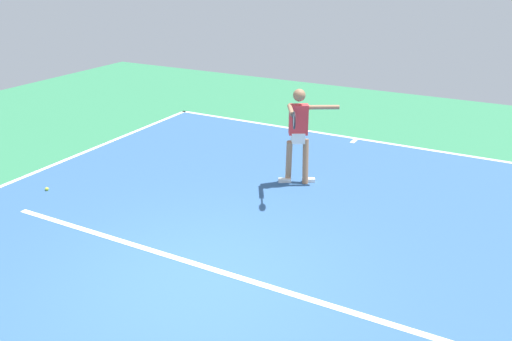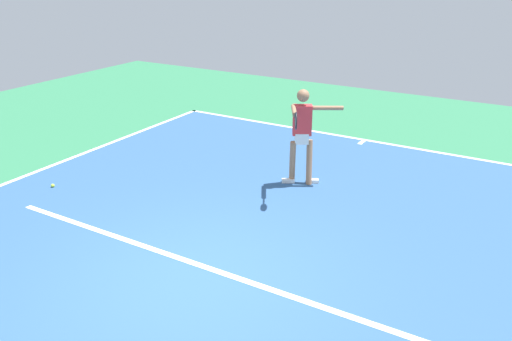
% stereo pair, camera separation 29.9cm
% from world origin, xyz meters
% --- Properties ---
extents(ground_plane, '(23.24, 23.24, 0.00)m').
position_xyz_m(ground_plane, '(0.00, 0.00, 0.00)').
color(ground_plane, '#2D754C').
extents(court_surface, '(9.99, 13.36, 0.00)m').
position_xyz_m(court_surface, '(0.00, 0.00, 0.00)').
color(court_surface, '#2D5484').
rests_on(court_surface, ground_plane).
extents(court_line_baseline_near, '(9.99, 0.10, 0.01)m').
position_xyz_m(court_line_baseline_near, '(0.00, -6.63, 0.00)').
color(court_line_baseline_near, white).
rests_on(court_line_baseline_near, ground_plane).
extents(court_line_service, '(7.50, 0.10, 0.01)m').
position_xyz_m(court_line_service, '(0.00, -0.33, 0.00)').
color(court_line_service, white).
rests_on(court_line_service, ground_plane).
extents(court_line_centre_mark, '(0.10, 0.30, 0.01)m').
position_xyz_m(court_line_centre_mark, '(0.00, -6.43, 0.00)').
color(court_line_centre_mark, white).
rests_on(court_line_centre_mark, ground_plane).
extents(tennis_player, '(0.98, 1.40, 1.80)m').
position_xyz_m(tennis_player, '(0.17, -3.59, 1.04)').
color(tennis_player, '#9E7051').
rests_on(tennis_player, ground_plane).
extents(tennis_ball_near_player, '(0.07, 0.07, 0.07)m').
position_xyz_m(tennis_ball_near_player, '(4.04, -1.10, 0.03)').
color(tennis_ball_near_player, '#C6E53D').
rests_on(tennis_ball_near_player, ground_plane).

